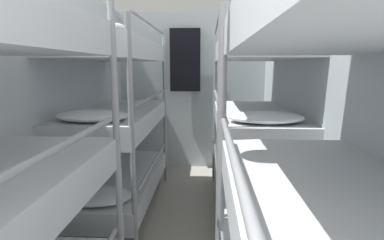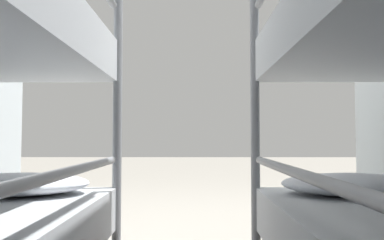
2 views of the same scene
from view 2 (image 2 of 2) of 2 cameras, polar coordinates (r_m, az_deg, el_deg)
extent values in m
cylinder|color=gray|center=(1.87, 9.53, 7.45)|extent=(0.04, 0.04, 1.96)
ellipsoid|color=white|center=(1.75, 23.41, -8.95)|extent=(0.61, 0.40, 0.09)
cylinder|color=gray|center=(0.99, 18.01, -8.51)|extent=(0.03, 1.53, 0.03)
ellipsoid|color=white|center=(1.81, 22.98, 14.14)|extent=(0.61, 0.40, 0.09)
cylinder|color=gray|center=(1.88, -11.23, 7.39)|extent=(0.04, 0.04, 1.96)
ellipsoid|color=white|center=(1.78, -25.08, -8.81)|extent=(0.61, 0.40, 0.09)
cylinder|color=gray|center=(1.01, -21.59, -8.30)|extent=(0.03, 1.53, 0.03)
ellipsoid|color=white|center=(1.84, -24.63, 13.88)|extent=(0.61, 0.40, 0.09)
camera|label=1|loc=(2.12, -8.04, 23.19)|focal=28.00mm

